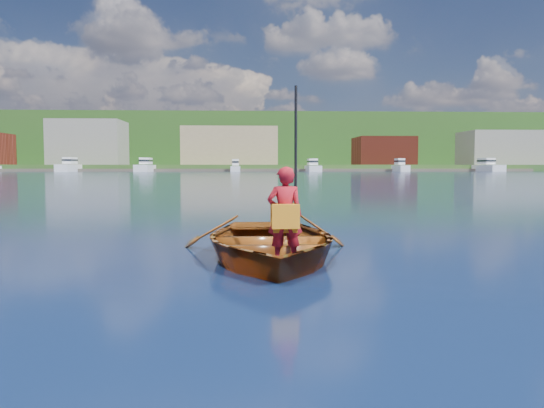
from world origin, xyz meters
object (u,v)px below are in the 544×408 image
(child_paddler, at_px, (285,215))
(marina_yachts, at_px, (232,167))
(rowboat, at_px, (269,242))
(dock, at_px, (265,170))

(child_paddler, height_order, marina_yachts, marina_yachts)
(rowboat, distance_m, child_paddler, 1.02)
(child_paddler, distance_m, marina_yachts, 143.96)
(child_paddler, bearing_deg, dock, 88.29)
(dock, height_order, marina_yachts, marina_yachts)
(rowboat, relative_size, dock, 0.02)
(rowboat, bearing_deg, dock, 88.21)
(rowboat, height_order, marina_yachts, marina_yachts)
(dock, xyz_separation_m, marina_yachts, (-9.61, -4.66, 0.97))
(child_paddler, bearing_deg, rowboat, 100.43)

